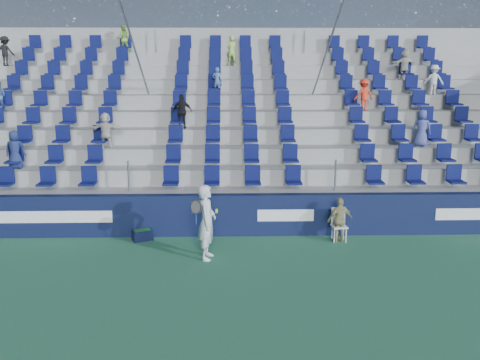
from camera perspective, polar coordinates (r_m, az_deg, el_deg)
name	(u,v)px	position (r m, az deg, el deg)	size (l,w,h in m)	color
ground	(234,278)	(12.54, -0.62, -10.45)	(70.00, 70.00, 0.00)	#32744D
sponsor_wall	(233,215)	(15.31, -0.77, -3.74)	(24.00, 0.32, 1.20)	#0F1638
grandstand	(231,137)	(19.97, -0.96, 4.64)	(24.00, 8.17, 6.63)	#A0A09B
tennis_player	(207,222)	(13.45, -3.57, -4.49)	(0.69, 0.75, 1.92)	silver
line_judge_chair	(339,222)	(15.17, 10.48, -4.41)	(0.44, 0.45, 0.92)	white
line_judge	(340,220)	(15.00, 10.61, -4.19)	(0.74, 0.31, 1.26)	tan
ball_bin	(142,234)	(15.24, -10.38, -5.74)	(0.63, 0.54, 0.30)	black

